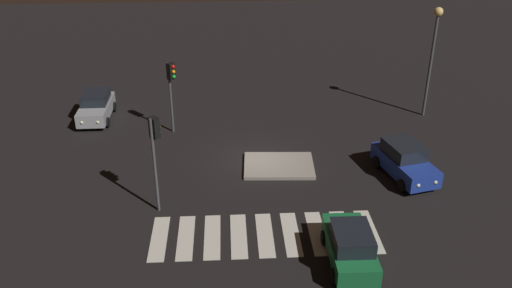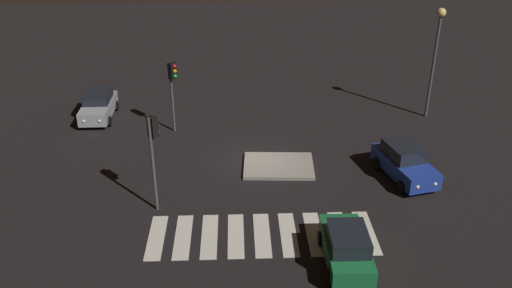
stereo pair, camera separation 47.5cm
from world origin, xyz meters
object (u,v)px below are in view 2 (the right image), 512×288
object	(u,v)px
traffic_island	(279,166)
car_silver	(98,105)
car_blue	(404,162)
traffic_light_south	(153,141)
car_green	(346,247)
traffic_light_west	(173,80)
street_lamp	(437,44)

from	to	relation	value
traffic_island	car_silver	size ratio (longest dim) A/B	0.95
car_blue	traffic_light_south	world-z (taller)	traffic_light_south
car_green	traffic_light_west	bearing A→B (deg)	32.80
traffic_light_south	street_lamp	size ratio (longest dim) A/B	0.67
traffic_island	street_lamp	world-z (taller)	street_lamp
traffic_light_south	car_silver	bearing A→B (deg)	71.86
car_silver	car_blue	bearing A→B (deg)	64.32
car_green	car_silver	bearing A→B (deg)	41.87
traffic_island	car_silver	world-z (taller)	car_silver
car_silver	street_lamp	xyz separation A→B (m)	(21.00, -0.58, 3.96)
car_green	street_lamp	distance (m)	16.89
traffic_island	street_lamp	bearing A→B (deg)	32.34
car_blue	car_green	bearing A→B (deg)	-46.46
car_silver	street_lamp	size ratio (longest dim) A/B	0.58
car_green	traffic_light_west	xyz separation A→B (m)	(-7.98, 12.72, 2.48)
traffic_island	car_green	world-z (taller)	car_green
car_blue	car_silver	bearing A→B (deg)	-129.43
car_blue	street_lamp	world-z (taller)	street_lamp
traffic_island	traffic_light_west	distance (m)	8.20
traffic_light_west	traffic_light_south	distance (m)	8.38
traffic_island	traffic_light_west	world-z (taller)	traffic_light_west
car_silver	traffic_light_west	size ratio (longest dim) A/B	0.93
traffic_island	traffic_light_south	bearing A→B (deg)	-148.06
car_blue	traffic_light_west	size ratio (longest dim) A/B	1.00
traffic_light_west	street_lamp	size ratio (longest dim) A/B	0.63
car_blue	traffic_island	bearing A→B (deg)	-115.56
traffic_light_west	street_lamp	distance (m)	16.07
car_silver	street_lamp	distance (m)	21.38
car_silver	traffic_light_west	bearing A→B (deg)	66.01
car_blue	traffic_light_south	bearing A→B (deg)	-93.05
traffic_island	traffic_light_west	size ratio (longest dim) A/B	0.88
traffic_light_west	traffic_light_south	size ratio (longest dim) A/B	0.93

